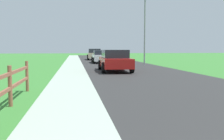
{
  "coord_description": "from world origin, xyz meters",
  "views": [
    {
      "loc": [
        -0.8,
        -0.31,
        1.6
      ],
      "look_at": [
        0.54,
        8.55,
        0.82
      ],
      "focal_mm": 39.79,
      "sensor_mm": 36.0,
      "label": 1
    }
  ],
  "objects": [
    {
      "name": "parked_suv_red",
      "position": [
        2.02,
        17.01,
        0.78
      ],
      "size": [
        2.16,
        4.75,
        1.51
      ],
      "color": "maroon",
      "rests_on": "ground"
    },
    {
      "name": "road_asphalt",
      "position": [
        3.5,
        27.0,
        0.0
      ],
      "size": [
        7.0,
        66.0,
        0.01
      ],
      "primitive_type": "cube",
      "color": "#2C2C2C",
      "rests_on": "ground"
    },
    {
      "name": "parked_car_beige",
      "position": [
        2.04,
        35.3,
        0.79
      ],
      "size": [
        2.21,
        4.27,
        1.57
      ],
      "color": "#C6B793",
      "rests_on": "ground"
    },
    {
      "name": "grass_verge",
      "position": [
        -4.5,
        27.0,
        0.01
      ],
      "size": [
        5.0,
        66.0,
        0.0
      ],
      "primitive_type": "cube",
      "color": "#377B31",
      "rests_on": "ground"
    },
    {
      "name": "street_lamp",
      "position": [
        6.01,
        22.99,
        3.87
      ],
      "size": [
        1.17,
        0.2,
        6.53
      ],
      "color": "gray",
      "rests_on": "ground"
    },
    {
      "name": "curb_concrete",
      "position": [
        -3.0,
        27.0,
        0.0
      ],
      "size": [
        6.0,
        66.0,
        0.01
      ],
      "primitive_type": "cube",
      "color": "#A2B3A2",
      "rests_on": "ground"
    },
    {
      "name": "parked_car_white",
      "position": [
        2.19,
        27.26,
        0.72
      ],
      "size": [
        2.16,
        4.28,
        1.41
      ],
      "color": "white",
      "rests_on": "ground"
    },
    {
      "name": "ground_plane",
      "position": [
        0.0,
        25.0,
        0.0
      ],
      "size": [
        120.0,
        120.0,
        0.0
      ],
      "primitive_type": "plane",
      "color": "#377B31"
    }
  ]
}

